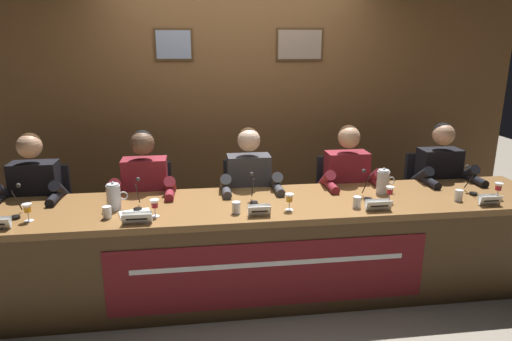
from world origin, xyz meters
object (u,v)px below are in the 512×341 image
(chair_right, at_px, (340,208))
(nameplate_far_right, at_px, (490,200))
(water_cup_right, at_px, (357,203))
(juice_glass_far_left, at_px, (27,209))
(juice_glass_right, at_px, (390,191))
(microphone_left, at_px, (138,199))
(chair_center, at_px, (247,212))
(panelist_center, at_px, (250,190))
(water_pitcher_right_side, at_px, (383,182))
(nameplate_right, at_px, (379,205))
(chair_far_right, at_px, (428,203))
(juice_glass_far_right, at_px, (498,188))
(water_cup_center, at_px, (236,208))
(panelist_far_right, at_px, (442,182))
(chair_left, at_px, (150,217))
(microphone_right, at_px, (367,190))
(water_cup_left, at_px, (107,213))
(juice_glass_left, at_px, (155,205))
(panelist_right, at_px, (349,186))
(nameplate_left, at_px, (137,218))
(document_stack_left, at_px, (135,214))
(conference_table, at_px, (258,236))
(chair_far_left, at_px, (46,222))
(nameplate_center, at_px, (259,211))
(panelist_left, at_px, (145,194))
(water_cup_far_right, at_px, (459,196))
(panelist_far_left, at_px, (34,199))
(microphone_far_left, at_px, (17,206))
(water_pitcher_left_side, at_px, (114,197))
(microphone_far_right, at_px, (471,184))
(juice_glass_center, at_px, (289,199))

(chair_right, xyz_separation_m, nameplate_far_right, (0.85, -0.88, 0.34))
(chair_right, distance_m, water_cup_right, 0.88)
(juice_glass_far_left, bearing_deg, juice_glass_right, 0.74)
(microphone_left, bearing_deg, chair_center, 35.07)
(panelist_center, xyz_separation_m, water_pitcher_right_side, (1.04, -0.30, 0.12))
(nameplate_right, xyz_separation_m, chair_far_right, (0.88, 0.87, -0.34))
(water_cup_right, distance_m, juice_glass_far_right, 1.16)
(water_cup_center, distance_m, panelist_far_right, 1.99)
(chair_left, height_order, microphone_right, microphone_right)
(water_cup_left, relative_size, nameplate_right, 0.45)
(chair_center, height_order, nameplate_far_right, chair_center)
(juice_glass_left, xyz_separation_m, water_cup_right, (1.45, -0.02, -0.05))
(juice_glass_left, height_order, water_cup_center, juice_glass_left)
(juice_glass_far_left, distance_m, panelist_right, 2.50)
(nameplate_left, height_order, chair_center, chair_center)
(juice_glass_right, height_order, document_stack_left, juice_glass_right)
(nameplate_left, distance_m, chair_far_right, 2.74)
(chair_right, bearing_deg, juice_glass_far_right, -36.34)
(conference_table, distance_m, nameplate_right, 0.91)
(chair_far_left, relative_size, nameplate_center, 5.71)
(chair_left, xyz_separation_m, panelist_left, (-0.00, -0.20, 0.28))
(nameplate_left, distance_m, water_cup_far_right, 2.39)
(water_cup_right, bearing_deg, juice_glass_far_right, 2.70)
(juice_glass_far_left, bearing_deg, water_cup_right, -1.17)
(juice_glass_right, xyz_separation_m, document_stack_left, (-1.88, -0.00, -0.08))
(panelist_left, bearing_deg, conference_table, -30.18)
(panelist_far_left, bearing_deg, microphone_far_left, -84.55)
(water_cup_right, bearing_deg, juice_glass_far_left, 178.83)
(panelist_far_left, height_order, chair_center, panelist_far_left)
(nameplate_far_right, height_order, water_pitcher_right_side, water_pitcher_right_side)
(nameplate_right, bearing_deg, water_pitcher_right_side, 63.30)
(microphone_right, relative_size, water_cup_far_right, 2.54)
(panelist_left, height_order, water_pitcher_right_side, panelist_left)
(chair_center, bearing_deg, nameplate_left, -133.24)
(chair_far_left, distance_m, water_pitcher_left_side, 0.99)
(juice_glass_far_left, relative_size, juice_glass_right, 1.00)
(juice_glass_far_left, xyz_separation_m, microphone_far_right, (3.31, 0.14, -0.01))
(nameplate_right, bearing_deg, panelist_far_right, 37.58)
(panelist_left, relative_size, water_cup_far_right, 14.59)
(juice_glass_left, distance_m, water_cup_left, 0.33)
(chair_left, height_order, chair_far_right, same)
(panelist_right, bearing_deg, water_cup_left, -163.65)
(panelist_far_left, bearing_deg, panelist_far_right, 0.00)
(chair_right, xyz_separation_m, microphone_right, (-0.01, -0.62, 0.38))
(juice_glass_center, xyz_separation_m, chair_right, (0.65, 0.78, -0.39))
(microphone_left, distance_m, water_pitcher_right_side, 1.91)
(panelist_left, xyz_separation_m, water_cup_far_right, (2.40, -0.55, 0.06))
(microphone_left, height_order, microphone_right, same)
(juice_glass_far_right, bearing_deg, document_stack_left, 179.51)
(document_stack_left, bearing_deg, nameplate_far_right, -3.53)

